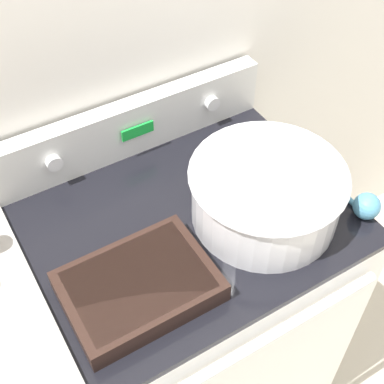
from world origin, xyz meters
name	(u,v)px	position (x,y,z in m)	size (l,w,h in m)	color
kitchen_wall	(113,36)	(0.00, 0.66, 1.25)	(8.00, 0.05, 2.50)	silver
stove_range	(189,316)	(0.00, 0.31, 0.47)	(0.76, 0.65, 0.94)	silver
control_panel	(132,126)	(0.00, 0.60, 1.02)	(0.76, 0.07, 0.15)	silver
mixing_bowl	(266,192)	(0.16, 0.22, 1.02)	(0.36, 0.36, 0.14)	silver
casserole_dish	(139,285)	(-0.20, 0.18, 0.97)	(0.31, 0.23, 0.05)	black
ladle	(362,203)	(0.36, 0.11, 0.97)	(0.07, 0.25, 0.07)	teal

